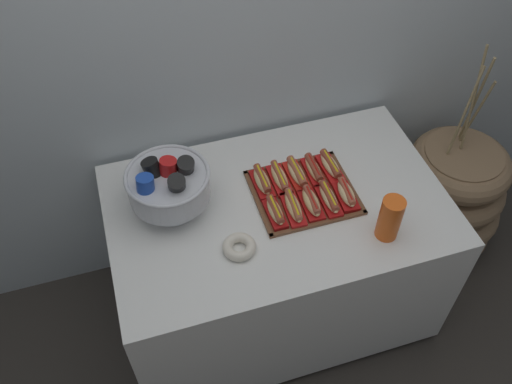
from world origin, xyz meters
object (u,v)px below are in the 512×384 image
hot_dog_5 (262,181)px  hot_dog_6 (280,178)px  hot_dog_8 (314,170)px  serving_tray (303,193)px  donut (239,247)px  hot_dog_0 (275,211)px  cup_stack (390,218)px  hot_dog_3 (329,198)px  hot_dog_9 (330,166)px  hot_dog_2 (311,202)px  buffet_table (275,255)px  hot_dog_7 (297,173)px  hot_dog_1 (293,207)px  punch_bowl (168,184)px  floor_vase (447,198)px  hot_dog_4 (346,194)px

hot_dog_5 → hot_dog_6: 0.08m
hot_dog_8 → serving_tray: bearing=-132.1°
donut → hot_dog_0: bearing=32.0°
serving_tray → hot_dog_6: 0.11m
hot_dog_6 → cup_stack: 0.48m
hot_dog_3 → hot_dog_9: bearing=65.7°
hot_dog_2 → buffet_table: bearing=151.8°
hot_dog_6 → hot_dog_7: (0.07, 0.00, 0.00)m
hot_dog_0 → cup_stack: cup_stack is taller
hot_dog_1 → cup_stack: (0.30, -0.21, 0.06)m
serving_tray → punch_bowl: punch_bowl is taller
floor_vase → hot_dog_1: size_ratio=6.40×
hot_dog_5 → cup_stack: bearing=-44.4°
hot_dog_7 → donut: size_ratio=1.40×
punch_bowl → cup_stack: size_ratio=1.71×
hot_dog_5 → donut: size_ratio=1.32×
hot_dog_0 → hot_dog_5: hot_dog_5 is taller
floor_vase → hot_dog_8: (-0.80, -0.04, 0.50)m
hot_dog_2 → hot_dog_7: (-0.00, 0.16, -0.00)m
hot_dog_3 → hot_dog_6: 0.22m
cup_stack → donut: cup_stack is taller
floor_vase → serving_tray: 1.00m
floor_vase → hot_dog_1: floor_vase is taller
hot_dog_8 → punch_bowl: bearing=179.7°
hot_dog_5 → cup_stack: (0.38, -0.37, 0.06)m
hot_dog_0 → hot_dog_2: size_ratio=0.94×
serving_tray → hot_dog_4: (0.15, -0.08, 0.03)m
hot_dog_3 → hot_dog_5: size_ratio=1.06×
hot_dog_0 → punch_bowl: 0.42m
donut → floor_vase: bearing=14.9°
hot_dog_0 → hot_dog_9: 0.34m
serving_tray → punch_bowl: 0.55m
hot_dog_3 → hot_dog_6: hot_dog_3 is taller
hot_dog_8 → donut: bearing=-145.5°
hot_dog_2 → hot_dog_0: bearing=-179.8°
hot_dog_6 → hot_dog_9: size_ratio=1.00×
hot_dog_3 → hot_dog_7: (-0.08, 0.16, 0.00)m
hot_dog_7 → donut: bearing=-139.8°
hot_dog_1 → hot_dog_6: size_ratio=1.04×
hot_dog_7 → punch_bowl: size_ratio=0.54×
hot_dog_0 → punch_bowl: punch_bowl is taller
hot_dog_1 → hot_dog_4: 0.23m
hot_dog_6 → hot_dog_0: bearing=-114.3°
hot_dog_0 → punch_bowl: size_ratio=0.48×
hot_dog_1 → punch_bowl: bearing=159.4°
serving_tray → hot_dog_7: bearing=90.2°
hot_dog_7 → cup_stack: (0.23, -0.37, 0.06)m
hot_dog_7 → punch_bowl: 0.53m
hot_dog_1 → hot_dog_5: bearing=114.6°
hot_dog_5 → hot_dog_7: bearing=0.2°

